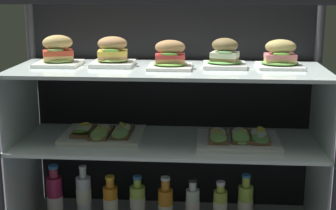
{
  "coord_description": "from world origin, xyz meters",
  "views": [
    {
      "loc": [
        0.15,
        -2.01,
        1.06
      ],
      "look_at": [
        0.0,
        0.0,
        0.57
      ],
      "focal_mm": 53.64,
      "sensor_mm": 36.0,
      "label": 1
    }
  ],
  "objects_px": {
    "plated_roll_sandwich_far_right": "(170,58)",
    "open_sandwich_tray_far_right": "(239,138)",
    "juice_bottle_back_left": "(84,195)",
    "plated_roll_sandwich_right_of_center": "(113,54)",
    "plated_roll_sandwich_left_of_center": "(280,57)",
    "open_sandwich_tray_mid_left": "(103,133)",
    "juice_bottle_tucked_behind": "(220,206)",
    "plated_roll_sandwich_center": "(58,54)",
    "plated_roll_sandwich_mid_right": "(225,56)",
    "juice_bottle_front_middle": "(111,202)",
    "juice_bottle_front_left_end": "(138,201)",
    "juice_bottle_front_right_end": "(55,196)",
    "juice_bottle_back_center": "(245,203)",
    "juice_bottle_front_second": "(165,204)",
    "juice_bottle_front_fourth": "(193,204)"
  },
  "relations": [
    {
      "from": "plated_roll_sandwich_far_right",
      "to": "open_sandwich_tray_far_right",
      "type": "bearing_deg",
      "value": -0.36
    },
    {
      "from": "juice_bottle_back_left",
      "to": "plated_roll_sandwich_right_of_center",
      "type": "bearing_deg",
      "value": -7.67
    },
    {
      "from": "plated_roll_sandwich_left_of_center",
      "to": "plated_roll_sandwich_far_right",
      "type": "bearing_deg",
      "value": -173.09
    },
    {
      "from": "open_sandwich_tray_mid_left",
      "to": "juice_bottle_tucked_behind",
      "type": "distance_m",
      "value": 0.6
    },
    {
      "from": "open_sandwich_tray_mid_left",
      "to": "open_sandwich_tray_far_right",
      "type": "distance_m",
      "value": 0.58
    },
    {
      "from": "plated_roll_sandwich_far_right",
      "to": "open_sandwich_tray_mid_left",
      "type": "distance_m",
      "value": 0.44
    },
    {
      "from": "plated_roll_sandwich_center",
      "to": "plated_roll_sandwich_left_of_center",
      "type": "relative_size",
      "value": 1.0
    },
    {
      "from": "plated_roll_sandwich_far_right",
      "to": "plated_roll_sandwich_mid_right",
      "type": "height_order",
      "value": "plated_roll_sandwich_mid_right"
    },
    {
      "from": "juice_bottle_front_middle",
      "to": "plated_roll_sandwich_left_of_center",
      "type": "bearing_deg",
      "value": 1.12
    },
    {
      "from": "plated_roll_sandwich_mid_right",
      "to": "juice_bottle_front_left_end",
      "type": "bearing_deg",
      "value": 178.54
    },
    {
      "from": "juice_bottle_front_left_end",
      "to": "juice_bottle_front_right_end",
      "type": "bearing_deg",
      "value": -178.86
    },
    {
      "from": "plated_roll_sandwich_center",
      "to": "juice_bottle_back_center",
      "type": "xyz_separation_m",
      "value": [
        0.8,
        0.03,
        -0.66
      ]
    },
    {
      "from": "juice_bottle_front_right_end",
      "to": "juice_bottle_tucked_behind",
      "type": "bearing_deg",
      "value": -1.1
    },
    {
      "from": "juice_bottle_front_second",
      "to": "juice_bottle_tucked_behind",
      "type": "relative_size",
      "value": 1.04
    },
    {
      "from": "plated_roll_sandwich_right_of_center",
      "to": "plated_roll_sandwich_mid_right",
      "type": "xyz_separation_m",
      "value": [
        0.46,
        0.0,
        -0.0
      ]
    },
    {
      "from": "plated_roll_sandwich_mid_right",
      "to": "juice_bottle_front_middle",
      "type": "xyz_separation_m",
      "value": [
        -0.49,
        -0.01,
        -0.66
      ]
    },
    {
      "from": "plated_roll_sandwich_left_of_center",
      "to": "juice_bottle_back_center",
      "type": "xyz_separation_m",
      "value": [
        -0.12,
        0.01,
        -0.65
      ]
    },
    {
      "from": "juice_bottle_front_fourth",
      "to": "plated_roll_sandwich_far_right",
      "type": "bearing_deg",
      "value": -154.72
    },
    {
      "from": "open_sandwich_tray_far_right",
      "to": "juice_bottle_front_fourth",
      "type": "bearing_deg",
      "value": 165.81
    },
    {
      "from": "juice_bottle_back_left",
      "to": "juice_bottle_front_middle",
      "type": "height_order",
      "value": "juice_bottle_back_left"
    },
    {
      "from": "plated_roll_sandwich_center",
      "to": "plated_roll_sandwich_mid_right",
      "type": "bearing_deg",
      "value": 0.62
    },
    {
      "from": "plated_roll_sandwich_center",
      "to": "juice_bottle_front_second",
      "type": "xyz_separation_m",
      "value": [
        0.45,
        0.01,
        -0.67
      ]
    },
    {
      "from": "juice_bottle_back_left",
      "to": "juice_bottle_front_left_end",
      "type": "distance_m",
      "value": 0.25
    },
    {
      "from": "open_sandwich_tray_mid_left",
      "to": "juice_bottle_front_second",
      "type": "bearing_deg",
      "value": 3.43
    },
    {
      "from": "plated_roll_sandwich_mid_right",
      "to": "plated_roll_sandwich_right_of_center",
      "type": "bearing_deg",
      "value": -179.76
    },
    {
      "from": "plated_roll_sandwich_right_of_center",
      "to": "plated_roll_sandwich_mid_right",
      "type": "height_order",
      "value": "plated_roll_sandwich_right_of_center"
    },
    {
      "from": "juice_bottle_front_middle",
      "to": "juice_bottle_front_second",
      "type": "distance_m",
      "value": 0.25
    },
    {
      "from": "plated_roll_sandwich_center",
      "to": "plated_roll_sandwich_left_of_center",
      "type": "height_order",
      "value": "plated_roll_sandwich_center"
    },
    {
      "from": "juice_bottle_front_right_end",
      "to": "juice_bottle_back_center",
      "type": "xyz_separation_m",
      "value": [
        0.85,
        0.02,
        -0.01
      ]
    },
    {
      "from": "juice_bottle_back_left",
      "to": "juice_bottle_tucked_behind",
      "type": "distance_m",
      "value": 0.61
    },
    {
      "from": "plated_roll_sandwich_left_of_center",
      "to": "juice_bottle_front_fourth",
      "type": "xyz_separation_m",
      "value": [
        -0.35,
        -0.01,
        -0.66
      ]
    },
    {
      "from": "juice_bottle_back_center",
      "to": "juice_bottle_front_middle",
      "type": "bearing_deg",
      "value": -177.5
    },
    {
      "from": "plated_roll_sandwich_left_of_center",
      "to": "juice_bottle_back_center",
      "type": "height_order",
      "value": "plated_roll_sandwich_left_of_center"
    },
    {
      "from": "juice_bottle_front_left_end",
      "to": "juice_bottle_front_fourth",
      "type": "relative_size",
      "value": 1.0
    },
    {
      "from": "plated_roll_sandwich_left_of_center",
      "to": "juice_bottle_tucked_behind",
      "type": "distance_m",
      "value": 0.7
    },
    {
      "from": "plated_roll_sandwich_mid_right",
      "to": "open_sandwich_tray_mid_left",
      "type": "bearing_deg",
      "value": -178.29
    },
    {
      "from": "open_sandwich_tray_far_right",
      "to": "juice_bottle_back_center",
      "type": "bearing_deg",
      "value": 56.99
    },
    {
      "from": "open_sandwich_tray_mid_left",
      "to": "plated_roll_sandwich_far_right",
      "type": "bearing_deg",
      "value": -6.17
    },
    {
      "from": "juice_bottle_front_left_end",
      "to": "juice_bottle_tucked_behind",
      "type": "bearing_deg",
      "value": -3.39
    },
    {
      "from": "juice_bottle_front_fourth",
      "to": "juice_bottle_back_left",
      "type": "bearing_deg",
      "value": 177.7
    },
    {
      "from": "juice_bottle_front_left_end",
      "to": "juice_bottle_front_second",
      "type": "height_order",
      "value": "juice_bottle_front_second"
    },
    {
      "from": "juice_bottle_front_fourth",
      "to": "juice_bottle_front_second",
      "type": "bearing_deg",
      "value": 179.06
    },
    {
      "from": "juice_bottle_back_left",
      "to": "juice_bottle_front_left_end",
      "type": "xyz_separation_m",
      "value": [
        0.25,
        -0.01,
        -0.02
      ]
    },
    {
      "from": "plated_roll_sandwich_left_of_center",
      "to": "juice_bottle_front_middle",
      "type": "height_order",
      "value": "plated_roll_sandwich_left_of_center"
    },
    {
      "from": "juice_bottle_front_left_end",
      "to": "juice_bottle_tucked_behind",
      "type": "xyz_separation_m",
      "value": [
        0.37,
        -0.02,
        -0.0
      ]
    },
    {
      "from": "juice_bottle_front_second",
      "to": "plated_roll_sandwich_mid_right",
      "type": "bearing_deg",
      "value": -0.19
    },
    {
      "from": "plated_roll_sandwich_center",
      "to": "juice_bottle_tucked_behind",
      "type": "distance_m",
      "value": 0.96
    },
    {
      "from": "juice_bottle_front_left_end",
      "to": "juice_bottle_front_second",
      "type": "xyz_separation_m",
      "value": [
        0.13,
        -0.01,
        -0.01
      ]
    },
    {
      "from": "juice_bottle_front_middle",
      "to": "juice_bottle_tucked_behind",
      "type": "xyz_separation_m",
      "value": [
        0.49,
        -0.01,
        -0.0
      ]
    },
    {
      "from": "open_sandwich_tray_far_right",
      "to": "juice_bottle_front_right_end",
      "type": "distance_m",
      "value": 0.87
    }
  ]
}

